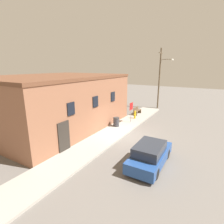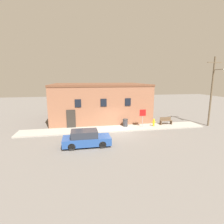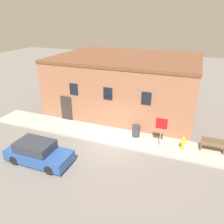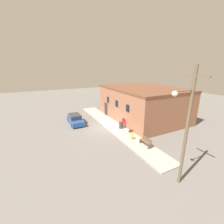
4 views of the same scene
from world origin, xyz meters
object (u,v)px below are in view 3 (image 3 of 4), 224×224
Objects in this scene: fire_hydrant at (183,143)px; bench at (213,145)px; trash_bin at (136,131)px; parked_car at (38,153)px; stop_sign at (161,127)px.

fire_hydrant is 0.62× the size of bench.
parked_car is (-4.75, -4.91, 0.07)m from trash_bin.
stop_sign is at bearing -168.42° from bench.
bench is (1.79, 0.49, -0.02)m from fire_hydrant.
trash_bin is (-5.11, 0.04, 0.01)m from bench.
parked_car is at bearing -151.52° from fire_hydrant.
fire_hydrant is 1.86m from bench.
stop_sign is at bearing -21.00° from trash_bin.
parked_car is at bearing -134.04° from trash_bin.
stop_sign is 0.51× the size of parked_car.
bench is at bearing -0.45° from trash_bin.
bench is at bearing 11.58° from stop_sign.
fire_hydrant is 9.18m from parked_car.
stop_sign is 2.36× the size of trash_bin.
fire_hydrant reaches higher than trash_bin.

